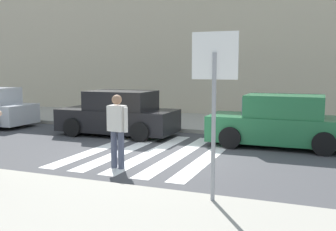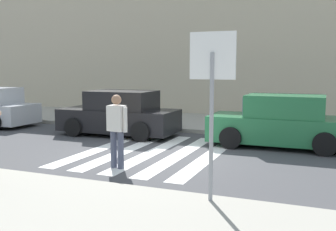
{
  "view_description": "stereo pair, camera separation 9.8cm",
  "coord_description": "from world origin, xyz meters",
  "px_view_note": "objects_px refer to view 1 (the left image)",
  "views": [
    {
      "loc": [
        4.33,
        -9.66,
        2.34
      ],
      "look_at": [
        0.6,
        -0.2,
        1.1
      ],
      "focal_mm": 42.0,
      "sensor_mm": 36.0,
      "label": 1
    },
    {
      "loc": [
        4.42,
        -9.62,
        2.34
      ],
      "look_at": [
        0.6,
        -0.2,
        1.1
      ],
      "focal_mm": 42.0,
      "sensor_mm": 36.0,
      "label": 2
    }
  ],
  "objects_px": {
    "stop_sign": "(214,79)",
    "parked_car_black": "(119,114)",
    "parked_car_green": "(280,122)",
    "pedestrian_crossing": "(117,127)"
  },
  "relations": [
    {
      "from": "stop_sign",
      "to": "parked_car_green",
      "type": "height_order",
      "value": "stop_sign"
    },
    {
      "from": "pedestrian_crossing",
      "to": "parked_car_green",
      "type": "distance_m",
      "value": 5.19
    },
    {
      "from": "stop_sign",
      "to": "parked_car_black",
      "type": "height_order",
      "value": "stop_sign"
    },
    {
      "from": "pedestrian_crossing",
      "to": "parked_car_black",
      "type": "xyz_separation_m",
      "value": [
        -2.17,
        4.03,
        -0.25
      ]
    },
    {
      "from": "stop_sign",
      "to": "pedestrian_crossing",
      "type": "relative_size",
      "value": 1.61
    },
    {
      "from": "pedestrian_crossing",
      "to": "stop_sign",
      "type": "bearing_deg",
      "value": -32.28
    },
    {
      "from": "parked_car_black",
      "to": "parked_car_green",
      "type": "bearing_deg",
      "value": -0.0
    },
    {
      "from": "pedestrian_crossing",
      "to": "parked_car_green",
      "type": "xyz_separation_m",
      "value": [
        3.26,
        4.03,
        -0.25
      ]
    },
    {
      "from": "pedestrian_crossing",
      "to": "parked_car_green",
      "type": "bearing_deg",
      "value": 51.02
    },
    {
      "from": "stop_sign",
      "to": "parked_car_black",
      "type": "bearing_deg",
      "value": 130.47
    }
  ]
}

